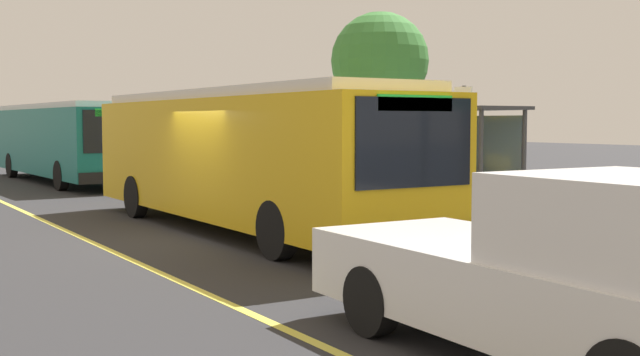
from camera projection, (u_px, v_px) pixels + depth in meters
name	position (u px, v px, depth m)	size (l,w,h in m)	color
ground_plane	(212.00, 237.00, 15.72)	(120.00, 120.00, 0.00)	#2B2B2D
sidewalk_curb	(443.00, 215.00, 18.89)	(44.00, 6.40, 0.15)	gray
lane_stripe_center	(102.00, 247.00, 14.56)	(36.00, 0.14, 0.01)	#E0D64C
transit_bus_main	(244.00, 154.00, 16.62)	(11.40, 2.65, 2.95)	gold
transit_bus_second	(65.00, 139.00, 30.00)	(12.07, 2.85, 2.95)	#146B66
pickup_truck	(566.00, 278.00, 7.32)	(5.44, 2.12, 1.85)	white
bus_shelter	(462.00, 138.00, 18.54)	(2.90, 1.60, 2.48)	#333338
waiting_bench	(457.00, 193.00, 18.53)	(1.60, 0.48, 0.95)	brown
route_sign_post	(463.00, 140.00, 14.57)	(0.44, 0.08, 2.80)	#333338
pedestrian_commuter	(416.00, 173.00, 18.10)	(0.24, 0.40, 1.69)	#282D47
street_tree_near_shelter	(380.00, 62.00, 23.46)	(2.90, 2.90, 5.38)	brown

